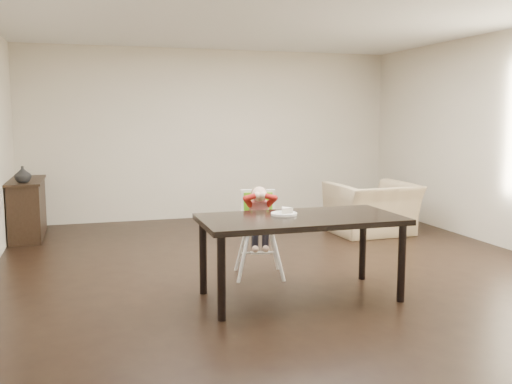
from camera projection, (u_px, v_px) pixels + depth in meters
ground at (286, 272)px, 6.06m from camera, size 7.00×7.00×0.00m
room_walls at (287, 95)px, 5.82m from camera, size 6.02×7.02×2.71m
dining_table at (300, 225)px, 5.12m from camera, size 1.80×0.90×0.75m
high_chair at (259, 213)px, 5.85m from camera, size 0.46×0.46×0.93m
plate at (285, 212)px, 5.18m from camera, size 0.29×0.29×0.07m
armchair at (372, 200)px, 7.95m from camera, size 1.14×0.77×0.96m
sideboard at (28, 208)px, 7.78m from camera, size 0.44×1.26×0.79m
vase at (23, 175)px, 7.35m from camera, size 0.24×0.25×0.21m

